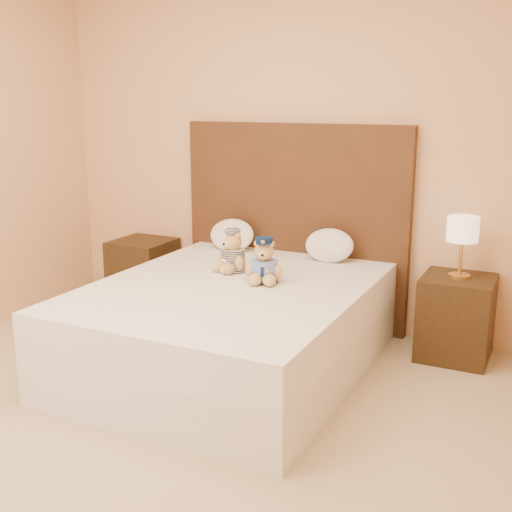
{
  "coord_description": "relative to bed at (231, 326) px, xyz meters",
  "views": [
    {
      "loc": [
        1.83,
        -2.16,
        1.68
      ],
      "look_at": [
        0.05,
        1.45,
        0.68
      ],
      "focal_mm": 45.0,
      "sensor_mm": 36.0,
      "label": 1
    }
  ],
  "objects": [
    {
      "name": "pillow_right",
      "position": [
        0.35,
        0.83,
        0.4
      ],
      "size": [
        0.36,
        0.23,
        0.25
      ],
      "primitive_type": "ellipsoid",
      "color": "white",
      "rests_on": "bed"
    },
    {
      "name": "pillow_left",
      "position": [
        -0.43,
        0.83,
        0.4
      ],
      "size": [
        0.36,
        0.23,
        0.26
      ],
      "primitive_type": "ellipsoid",
      "color": "white",
      "rests_on": "bed"
    },
    {
      "name": "room_walls",
      "position": [
        0.0,
        -0.74,
        1.53
      ],
      "size": [
        4.04,
        4.52,
        2.72
      ],
      "color": "tan",
      "rests_on": "ground"
    },
    {
      "name": "teddy_prisoner",
      "position": [
        -0.14,
        0.29,
        0.41
      ],
      "size": [
        0.32,
        0.31,
        0.28
      ],
      "primitive_type": null,
      "rotation": [
        0.0,
        0.0,
        -0.39
      ],
      "color": "tan",
      "rests_on": "bed"
    },
    {
      "name": "headboard",
      "position": [
        0.0,
        1.01,
        0.47
      ],
      "size": [
        1.75,
        0.08,
        1.5
      ],
      "primitive_type": "cube",
      "color": "#482615",
      "rests_on": "ground"
    },
    {
      "name": "ground",
      "position": [
        0.0,
        -1.2,
        -0.28
      ],
      "size": [
        4.0,
        4.5,
        0.0
      ],
      "primitive_type": "cube",
      "color": "tan",
      "rests_on": "ground"
    },
    {
      "name": "bed",
      "position": [
        0.0,
        0.0,
        0.0
      ],
      "size": [
        1.6,
        2.0,
        0.55
      ],
      "color": "white",
      "rests_on": "ground"
    },
    {
      "name": "lamp",
      "position": [
        1.25,
        0.8,
        0.57
      ],
      "size": [
        0.2,
        0.2,
        0.4
      ],
      "color": "gold",
      "rests_on": "nightstand_right"
    },
    {
      "name": "nightstand_left",
      "position": [
        -1.25,
        0.8,
        -0.0
      ],
      "size": [
        0.45,
        0.45,
        0.55
      ],
      "primitive_type": "cube",
      "color": "#322110",
      "rests_on": "ground"
    },
    {
      "name": "teddy_police",
      "position": [
        0.17,
        0.14,
        0.42
      ],
      "size": [
        0.3,
        0.3,
        0.29
      ],
      "primitive_type": null,
      "rotation": [
        0.0,
        0.0,
        0.29
      ],
      "color": "tan",
      "rests_on": "bed"
    },
    {
      "name": "nightstand_right",
      "position": [
        1.25,
        0.8,
        -0.0
      ],
      "size": [
        0.45,
        0.45,
        0.55
      ],
      "primitive_type": "cube",
      "color": "#322110",
      "rests_on": "ground"
    }
  ]
}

